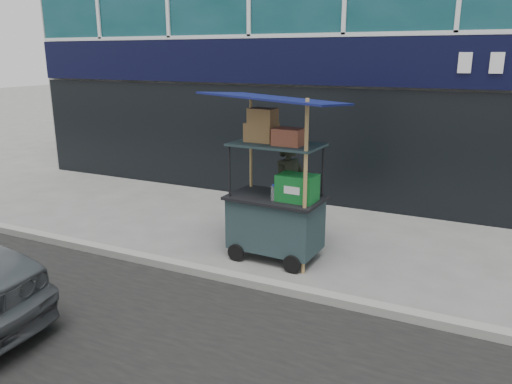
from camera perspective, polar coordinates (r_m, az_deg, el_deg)
The scene contains 4 objects.
ground at distance 7.09m, azimuth -0.31°, elevation -9.91°, with size 80.00×80.00×0.00m, color #5F5E5A.
curb at distance 6.90m, azimuth -1.06°, elevation -10.10°, with size 80.00×0.18×0.12m, color gray.
vendor_cart at distance 7.49m, azimuth 2.38°, elevation -1.21°, with size 1.93×1.40×2.54m.
vendor_man at distance 7.82m, azimuth 3.85°, elevation -0.28°, with size 0.67×0.44×1.84m, color #25281D.
Camera 1 is at (2.83, -5.75, 3.03)m, focal length 35.00 mm.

